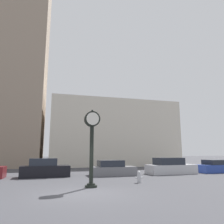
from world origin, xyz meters
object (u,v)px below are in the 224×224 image
(car_black, at_px, (45,169))
(car_grey, at_px, (112,169))
(car_silver, at_px, (170,167))
(car_blue, at_px, (219,167))
(fire_hydrant_near, at_px, (139,177))
(street_clock, at_px, (92,137))

(car_black, bearing_deg, car_grey, -5.53)
(car_grey, height_order, car_silver, car_silver)
(car_grey, distance_m, car_blue, 11.11)
(car_silver, relative_size, car_blue, 0.98)
(car_grey, bearing_deg, car_silver, 0.50)
(fire_hydrant_near, bearing_deg, car_black, 139.74)
(car_grey, height_order, fire_hydrant_near, car_grey)
(car_black, xyz_separation_m, car_grey, (5.61, -0.22, -0.09))
(car_silver, bearing_deg, street_clock, -148.13)
(street_clock, bearing_deg, car_black, 113.70)
(car_grey, xyz_separation_m, car_silver, (5.61, -0.06, 0.08))
(car_grey, relative_size, car_silver, 0.83)
(car_silver, height_order, car_blue, car_silver)
(car_blue, bearing_deg, car_grey, 178.37)
(car_silver, xyz_separation_m, fire_hydrant_near, (-5.12, -4.89, -0.24))
(car_silver, relative_size, fire_hydrant_near, 6.34)
(car_black, bearing_deg, car_blue, -3.88)
(car_black, height_order, car_blue, car_black)
(car_grey, xyz_separation_m, car_blue, (11.11, 0.05, -0.02))
(fire_hydrant_near, bearing_deg, car_blue, 25.16)
(street_clock, xyz_separation_m, car_black, (-2.74, 6.24, -2.22))
(street_clock, height_order, car_blue, street_clock)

